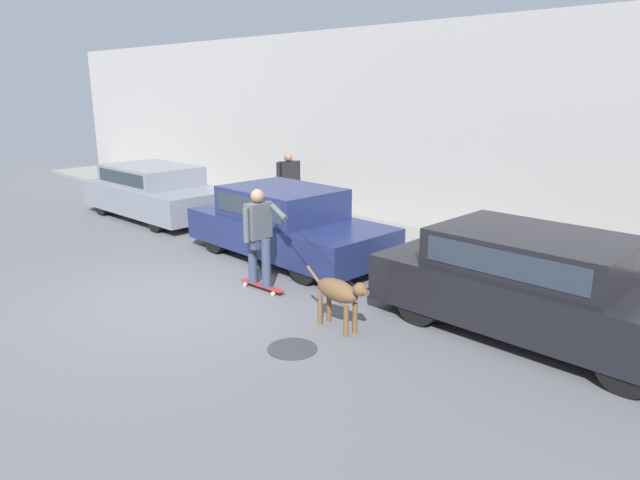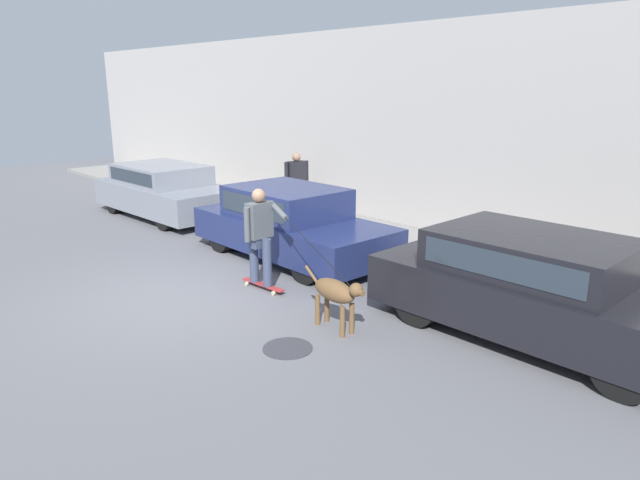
{
  "view_description": "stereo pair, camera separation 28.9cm",
  "coord_description": "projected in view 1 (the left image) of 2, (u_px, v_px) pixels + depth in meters",
  "views": [
    {
      "loc": [
        7.39,
        -4.38,
        3.21
      ],
      "look_at": [
        1.52,
        1.47,
        0.95
      ],
      "focal_mm": 32.0,
      "sensor_mm": 36.0,
      "label": 1
    },
    {
      "loc": [
        7.59,
        -4.17,
        3.21
      ],
      "look_at": [
        1.52,
        1.47,
        0.95
      ],
      "focal_mm": 32.0,
      "sensor_mm": 36.0,
      "label": 2
    }
  ],
  "objects": [
    {
      "name": "pedestrian_with_bag",
      "position": [
        288.0,
        181.0,
        14.11
      ],
      "size": [
        0.32,
        0.75,
        1.5
      ],
      "rotation": [
        0.0,
        0.0,
        2.92
      ],
      "color": "#3D4760",
      "rests_on": "sidewalk_curb"
    },
    {
      "name": "parked_car_0",
      "position": [
        155.0,
        192.0,
        14.17
      ],
      "size": [
        4.15,
        1.96,
        1.29
      ],
      "rotation": [
        0.0,
        0.0,
        0.03
      ],
      "color": "black",
      "rests_on": "ground_plane"
    },
    {
      "name": "back_wall",
      "position": [
        419.0,
        131.0,
        12.38
      ],
      "size": [
        32.0,
        0.3,
        4.48
      ],
      "color": "#B2ADA8",
      "rests_on": "ground_plane"
    },
    {
      "name": "skateboarder",
      "position": [
        259.0,
        234.0,
        9.0
      ],
      "size": [
        2.79,
        0.6,
        1.65
      ],
      "rotation": [
        0.0,
        0.0,
        0.07
      ],
      "color": "beige",
      "rests_on": "ground_plane"
    },
    {
      "name": "parked_car_2",
      "position": [
        538.0,
        286.0,
        7.43
      ],
      "size": [
        4.32,
        1.87,
        1.37
      ],
      "rotation": [
        0.0,
        0.0,
        0.01
      ],
      "color": "black",
      "rests_on": "ground_plane"
    },
    {
      "name": "ground_plane",
      "position": [
        184.0,
        298.0,
        8.87
      ],
      "size": [
        36.0,
        36.0,
        0.0
      ],
      "primitive_type": "plane",
      "color": "slate"
    },
    {
      "name": "manhole_cover",
      "position": [
        292.0,
        349.0,
        7.16
      ],
      "size": [
        0.63,
        0.63,
        0.01
      ],
      "color": "#38383D",
      "rests_on": "ground_plane"
    },
    {
      "name": "dog",
      "position": [
        339.0,
        293.0,
        7.6
      ],
      "size": [
        1.2,
        0.35,
        0.78
      ],
      "rotation": [
        0.0,
        0.0,
        -0.08
      ],
      "color": "brown",
      "rests_on": "ground_plane"
    },
    {
      "name": "parked_car_1",
      "position": [
        287.0,
        225.0,
        10.81
      ],
      "size": [
        4.17,
        1.81,
        1.35
      ],
      "rotation": [
        0.0,
        0.0,
        -0.01
      ],
      "color": "black",
      "rests_on": "ground_plane"
    },
    {
      "name": "sidewalk_curb",
      "position": [
        377.0,
        239.0,
        12.06
      ],
      "size": [
        30.0,
        2.29,
        0.1
      ],
      "color": "gray",
      "rests_on": "ground_plane"
    }
  ]
}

